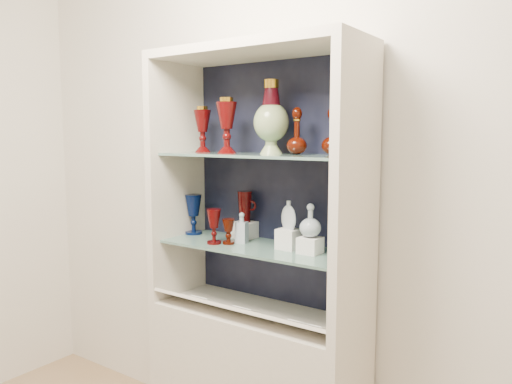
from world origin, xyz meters
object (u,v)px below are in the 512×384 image
Objects in this scene: ruby_decanter_b at (333,129)px; lidded_bowl at (346,145)px; pedestal_lamp_left at (203,129)px; cobalt_goblet at (193,214)px; pedestal_lamp_right at (227,126)px; clear_round_decanter at (310,221)px; clear_square_bottle at (242,228)px; ruby_goblet_small at (229,232)px; flat_flask at (289,214)px; ruby_pitcher at (245,207)px; ruby_decanter_a at (297,128)px; enamel_urn at (271,117)px; cameo_medallion at (343,218)px; ruby_goblet_tall at (214,227)px.

lidded_bowl is (0.12, -0.13, -0.06)m from ruby_decanter_b.
pedestal_lamp_left reaches higher than cobalt_goblet.
pedestal_lamp_right reaches higher than pedestal_lamp_left.
cobalt_goblet is 0.69m from clear_round_decanter.
lidded_bowl is 0.65× the size of clear_square_bottle.
cobalt_goblet is 1.73× the size of ruby_goblet_small.
lidded_bowl reaches higher than clear_square_bottle.
flat_flask is at bearing 168.43° from lidded_bowl.
ruby_decanter_b is 1.43× the size of ruby_pitcher.
flat_flask is at bearing -157.98° from ruby_decanter_b.
clear_square_bottle is (0.25, -0.02, -0.46)m from pedestal_lamp_left.
pedestal_lamp_left is 1.54× the size of clear_square_bottle.
ruby_decanter_a reaches higher than clear_square_bottle.
enamel_urn reaches higher than ruby_decanter_b.
ruby_goblet_small is at bearing -146.81° from flat_flask.
pedestal_lamp_right reaches higher than lidded_bowl.
ruby_goblet_small is at bearing -122.28° from clear_square_bottle.
pedestal_lamp_left is 1.03× the size of ruby_decanter_b.
ruby_goblet_small is at bearing -178.78° from lidded_bowl.
flat_flask is 1.09× the size of cameo_medallion.
ruby_decanter_b reaches higher than cobalt_goblet.
ruby_pitcher reaches higher than flat_flask.
clear_square_bottle is at bearing -3.73° from pedestal_lamp_left.
flat_flask is at bearing 171.02° from clear_round_decanter.
ruby_pitcher is at bearing 178.52° from cameo_medallion.
pedestal_lamp_left is 0.88× the size of pedestal_lamp_right.
clear_round_decanter reaches higher than cobalt_goblet.
flat_flask is at bearing 17.69° from ruby_goblet_tall.
ruby_decanter_b is 1.79× the size of cameo_medallion.
ruby_pitcher reaches higher than clear_square_bottle.
pedestal_lamp_left is 1.70× the size of flat_flask.
ruby_pitcher is (0.27, 0.07, 0.05)m from cobalt_goblet.
clear_round_decanter is at bearing 7.70° from ruby_goblet_small.
ruby_goblet_tall is at bearing -152.56° from enamel_urn.
clear_square_bottle is 1.20× the size of cameo_medallion.
lidded_bowl is 0.32m from cameo_medallion.
lidded_bowl is at bearing 1.22° from ruby_goblet_small.
ruby_pitcher is (0.00, 0.13, -0.39)m from pedestal_lamp_right.
clear_square_bottle is at bearing -171.93° from ruby_decanter_a.
ruby_pitcher reaches higher than cameo_medallion.
pedestal_lamp_left is 1.86× the size of cameo_medallion.
ruby_pitcher is at bearing 161.61° from enamel_urn.
lidded_bowl is 0.37m from clear_round_decanter.
ruby_goblet_small is at bearing -15.86° from cobalt_goblet.
pedestal_lamp_left is 0.43m from ruby_pitcher.
clear_square_bottle is at bearing -71.22° from ruby_pitcher.
cameo_medallion is at bearing 11.73° from ruby_goblet_tall.
pedestal_lamp_left is 0.44m from cobalt_goblet.
pedestal_lamp_left is 1.61× the size of clear_round_decanter.
flat_flask reaches higher than ruby_goblet_tall.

